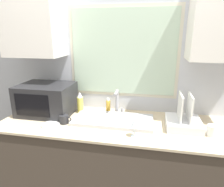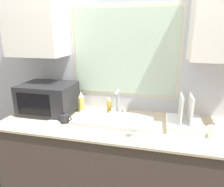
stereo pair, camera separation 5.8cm
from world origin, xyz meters
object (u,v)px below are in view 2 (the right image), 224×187
Objects in this scene: spray_bottle at (81,102)px; mug_near_sink at (65,119)px; soap_bottle at (109,106)px; dish_rack at (184,122)px; microwave at (48,98)px; faucet at (118,101)px; wine_glass at (134,123)px.

mug_near_sink is (-0.05, -0.27, -0.07)m from spray_bottle.
mug_near_sink is (-0.32, -0.34, -0.03)m from soap_bottle.
dish_rack is at bearing -17.25° from soap_bottle.
microwave is 2.34× the size of spray_bottle.
microwave is at bearing -165.78° from spray_bottle.
microwave reaches higher than dish_rack.
microwave reaches higher than mug_near_sink.
spray_bottle is at bearing -174.83° from faucet.
faucet is 0.13m from soap_bottle.
mug_near_sink is 0.64m from wine_glass.
soap_bottle is at bearing 14.41° from spray_bottle.
spray_bottle is (-0.37, -0.03, -0.04)m from faucet.
spray_bottle is 1.40× the size of wine_glass.
mug_near_sink is (0.26, -0.19, -0.11)m from microwave.
soap_bottle is (-0.69, 0.22, 0.01)m from dish_rack.
dish_rack is 1.03m from mug_near_sink.
microwave is 0.34m from mug_near_sink.
faucet is at bearing 5.17° from spray_bottle.
microwave is 1.70× the size of dish_rack.
dish_rack is at bearing 31.50° from wine_glass.
faucet reaches higher than soap_bottle.
faucet is 0.48× the size of microwave.
soap_bottle is 0.47m from mug_near_sink.
faucet reaches higher than wine_glass.
dish_rack is (1.28, -0.07, -0.09)m from microwave.
dish_rack reaches higher than wine_glass.
spray_bottle is (-0.97, 0.15, 0.05)m from dish_rack.
spray_bottle is at bearing 171.38° from dish_rack.
microwave is at bearing -170.60° from faucet.
soap_bottle is (0.58, 0.15, -0.08)m from microwave.
soap_bottle is at bearing 46.16° from mug_near_sink.
wine_glass is at bearing -148.50° from dish_rack.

